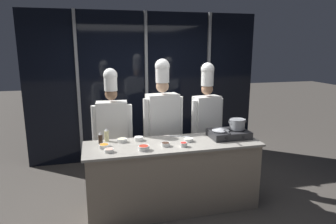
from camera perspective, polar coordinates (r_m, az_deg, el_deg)
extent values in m
plane|color=#47423D|center=(4.21, 0.87, -17.47)|extent=(24.00, 24.00, 0.00)
cube|color=black|center=(5.56, -4.18, 4.70)|extent=(4.25, 0.04, 2.70)
cube|color=gray|center=(5.44, -16.70, 4.04)|extent=(0.05, 0.05, 2.70)
cube|color=gray|center=(5.52, -4.10, 4.64)|extent=(0.05, 0.05, 2.70)
cube|color=gray|center=(5.85, 7.63, 5.00)|extent=(0.05, 0.05, 2.70)
cube|color=gray|center=(4.01, 0.89, -12.14)|extent=(2.17, 0.66, 0.86)
cube|color=#A39E93|center=(3.84, 0.91, -6.10)|extent=(2.24, 0.69, 0.03)
cube|color=#28282B|center=(4.14, 11.49, -4.09)|extent=(0.52, 0.37, 0.09)
cylinder|color=black|center=(4.08, 10.00, -3.52)|extent=(0.21, 0.21, 0.01)
cylinder|color=black|center=(3.92, 11.14, -5.02)|extent=(0.03, 0.01, 0.03)
cylinder|color=black|center=(4.18, 13.00, -3.26)|extent=(0.21, 0.21, 0.01)
cylinder|color=black|center=(4.03, 14.23, -4.71)|extent=(0.03, 0.01, 0.03)
cylinder|color=#ADAFB5|center=(4.07, 10.00, -3.38)|extent=(0.22, 0.22, 0.01)
cone|color=#ADAFB5|center=(4.07, 10.01, -3.15)|extent=(0.23, 0.23, 0.04)
cylinder|color=black|center=(3.89, 11.20, -3.78)|extent=(0.02, 0.18, 0.02)
cylinder|color=#93969B|center=(4.16, 13.05, -2.29)|extent=(0.20, 0.20, 0.13)
torus|color=#93969B|center=(4.14, 13.10, -1.38)|extent=(0.21, 0.21, 0.01)
torus|color=#93969B|center=(4.10, 11.67, -1.81)|extent=(0.01, 0.05, 0.05)
torus|color=#93969B|center=(4.20, 14.46, -1.61)|extent=(0.01, 0.05, 0.05)
cylinder|color=#332319|center=(3.83, -12.72, -5.19)|extent=(0.05, 0.05, 0.13)
cone|color=white|center=(3.81, -12.79, -3.96)|extent=(0.04, 0.04, 0.04)
cylinder|color=beige|center=(3.97, -11.62, -4.50)|extent=(0.06, 0.06, 0.14)
cone|color=white|center=(3.94, -11.68, -3.28)|extent=(0.05, 0.05, 0.04)
cylinder|color=white|center=(3.91, -8.75, -5.36)|extent=(0.12, 0.12, 0.04)
torus|color=white|center=(3.91, -8.76, -5.06)|extent=(0.13, 0.13, 0.01)
cylinder|color=beige|center=(3.91, -8.75, -5.20)|extent=(0.10, 0.10, 0.02)
cylinder|color=white|center=(3.72, -12.10, -6.41)|extent=(0.12, 0.12, 0.05)
torus|color=white|center=(3.72, -12.11, -6.07)|extent=(0.13, 0.13, 0.01)
cylinder|color=orange|center=(3.72, -12.10, -6.23)|extent=(0.10, 0.10, 0.02)
cylinder|color=white|center=(3.71, -0.48, -6.21)|extent=(0.11, 0.11, 0.04)
torus|color=white|center=(3.71, -0.48, -5.90)|extent=(0.11, 0.11, 0.01)
cylinder|color=#382319|center=(3.71, -0.48, -6.04)|extent=(0.09, 0.09, 0.02)
cylinder|color=white|center=(3.58, -4.63, -6.86)|extent=(0.14, 0.14, 0.05)
torus|color=white|center=(3.58, -4.64, -6.48)|extent=(0.14, 0.14, 0.01)
cylinder|color=#B22D1E|center=(3.58, -4.64, -6.66)|extent=(0.11, 0.11, 0.03)
cylinder|color=white|center=(3.90, 3.91, -5.33)|extent=(0.12, 0.12, 0.04)
torus|color=white|center=(3.89, 3.92, -5.06)|extent=(0.12, 0.12, 0.01)
cylinder|color=silver|center=(3.90, 3.92, -5.18)|extent=(0.10, 0.10, 0.02)
cylinder|color=white|center=(3.58, -11.16, -7.22)|extent=(0.11, 0.11, 0.04)
torus|color=white|center=(3.57, -11.17, -6.93)|extent=(0.11, 0.11, 0.01)
cylinder|color=#EAA893|center=(3.57, -11.17, -7.06)|extent=(0.09, 0.09, 0.02)
cylinder|color=white|center=(3.70, 2.99, -6.23)|extent=(0.09, 0.09, 0.05)
torus|color=white|center=(3.69, 2.99, -5.86)|extent=(0.09, 0.09, 0.01)
cylinder|color=red|center=(3.69, 2.99, -6.03)|extent=(0.07, 0.07, 0.03)
cylinder|color=white|center=(3.95, -5.59, -5.09)|extent=(0.12, 0.12, 0.05)
torus|color=white|center=(3.94, -5.60, -4.77)|extent=(0.12, 0.12, 0.01)
cylinder|color=white|center=(3.94, -5.60, -4.92)|extent=(0.10, 0.10, 0.03)
cube|color=#B2B5BA|center=(4.10, 1.63, -4.63)|extent=(0.18, 0.09, 0.01)
ellipsoid|color=#B2B5BA|center=(4.08, 3.57, -4.67)|extent=(0.10, 0.09, 0.02)
cylinder|color=#4C4C51|center=(4.61, -8.73, -9.78)|extent=(0.11, 0.11, 0.73)
cylinder|color=#4C4C51|center=(4.61, -11.77, -9.88)|extent=(0.11, 0.11, 0.73)
cube|color=white|center=(4.40, -10.58, -1.84)|extent=(0.45, 0.26, 0.59)
cylinder|color=white|center=(4.38, -7.36, -2.08)|extent=(0.09, 0.09, 0.54)
cylinder|color=white|center=(4.38, -13.78, -2.32)|extent=(0.09, 0.09, 0.54)
sphere|color=brown|center=(4.32, -10.79, 3.37)|extent=(0.17, 0.17, 0.17)
cylinder|color=white|center=(4.30, -10.88, 5.44)|extent=(0.18, 0.18, 0.22)
sphere|color=white|center=(4.29, -10.94, 6.89)|extent=(0.20, 0.20, 0.20)
cylinder|color=#232326|center=(4.67, 0.47, -8.98)|extent=(0.12, 0.12, 0.78)
cylinder|color=#232326|center=(4.59, -2.53, -9.38)|extent=(0.12, 0.12, 0.78)
cube|color=white|center=(4.42, -1.05, -0.62)|extent=(0.49, 0.29, 0.63)
cylinder|color=white|center=(4.48, 2.23, -0.72)|extent=(0.09, 0.09, 0.58)
cylinder|color=white|center=(4.31, -4.13, -1.27)|extent=(0.09, 0.09, 0.58)
sphere|color=tan|center=(4.34, -1.07, 4.95)|extent=(0.19, 0.19, 0.19)
cylinder|color=white|center=(4.32, -1.08, 7.17)|extent=(0.20, 0.20, 0.24)
sphere|color=white|center=(4.31, -1.09, 8.73)|extent=(0.21, 0.21, 0.21)
cylinder|color=#2D3856|center=(4.92, 8.22, -8.20)|extent=(0.11, 0.11, 0.75)
cylinder|color=#2D3856|center=(4.81, 5.95, -8.64)|extent=(0.11, 0.11, 0.75)
cube|color=white|center=(4.67, 7.32, -0.65)|extent=(0.44, 0.29, 0.60)
cylinder|color=white|center=(4.77, 9.85, -0.66)|extent=(0.08, 0.08, 0.55)
cylinder|color=white|center=(4.53, 5.08, -1.23)|extent=(0.08, 0.08, 0.55)
sphere|color=#A87A5B|center=(4.59, 7.46, 4.37)|extent=(0.18, 0.18, 0.18)
cylinder|color=white|center=(4.57, 7.52, 6.52)|extent=(0.19, 0.19, 0.25)
sphere|color=white|center=(4.56, 7.57, 8.08)|extent=(0.20, 0.20, 0.20)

